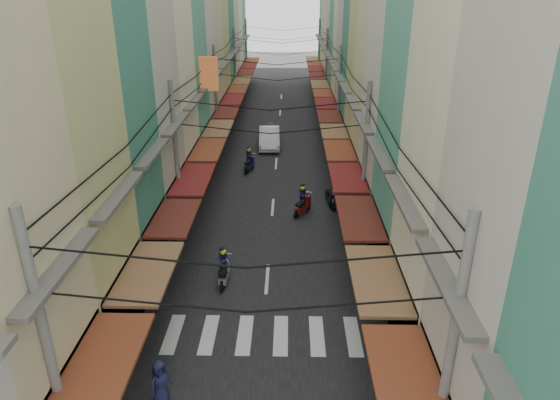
# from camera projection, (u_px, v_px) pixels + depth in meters

# --- Properties ---
(ground) EXTENTS (160.00, 160.00, 0.00)m
(ground) POSITION_uv_depth(u_px,v_px,m) (269.00, 257.00, 24.84)
(ground) COLOR slate
(ground) RESTS_ON ground
(road) EXTENTS (10.00, 80.00, 0.02)m
(road) POSITION_uv_depth(u_px,v_px,m) (278.00, 140.00, 43.16)
(road) COLOR black
(road) RESTS_ON ground
(sidewalk_left) EXTENTS (3.00, 80.00, 0.06)m
(sidewalk_left) POSITION_uv_depth(u_px,v_px,m) (203.00, 140.00, 43.26)
(sidewalk_left) COLOR gray
(sidewalk_left) RESTS_ON ground
(sidewalk_right) EXTENTS (3.00, 80.00, 0.06)m
(sidewalk_right) POSITION_uv_depth(u_px,v_px,m) (353.00, 141.00, 43.04)
(sidewalk_right) COLOR gray
(sidewalk_right) RESTS_ON ground
(crosswalk) EXTENTS (7.55, 2.40, 0.01)m
(crosswalk) POSITION_uv_depth(u_px,v_px,m) (263.00, 335.00, 19.33)
(crosswalk) COLOR silver
(crosswalk) RESTS_ON ground
(building_row_left) EXTENTS (7.80, 67.67, 23.70)m
(building_row_left) POSITION_uv_depth(u_px,v_px,m) (168.00, 24.00, 36.23)
(building_row_left) COLOR beige
(building_row_left) RESTS_ON ground
(building_row_right) EXTENTS (7.80, 68.98, 22.59)m
(building_row_right) POSITION_uv_depth(u_px,v_px,m) (386.00, 30.00, 36.00)
(building_row_right) COLOR #397E68
(building_row_right) RESTS_ON ground
(utility_poles) EXTENTS (10.20, 66.13, 8.20)m
(utility_poles) POSITION_uv_depth(u_px,v_px,m) (276.00, 73.00, 35.95)
(utility_poles) COLOR gray
(utility_poles) RESTS_ON ground
(white_car) EXTENTS (5.60, 2.38, 1.95)m
(white_car) POSITION_uv_depth(u_px,v_px,m) (269.00, 147.00, 41.57)
(white_car) COLOR silver
(white_car) RESTS_ON ground
(bicycle) EXTENTS (1.72, 0.80, 1.15)m
(bicycle) POSITION_uv_depth(u_px,v_px,m) (425.00, 270.00, 23.78)
(bicycle) COLOR black
(bicycle) RESTS_ON ground
(moving_scooters) EXTENTS (5.87, 25.48, 1.90)m
(moving_scooters) POSITION_uv_depth(u_px,v_px,m) (272.00, 196.00, 30.58)
(moving_scooters) COLOR black
(moving_scooters) RESTS_ON ground
(parked_scooters) EXTENTS (12.82, 13.75, 0.99)m
(parked_scooters) POSITION_uv_depth(u_px,v_px,m) (372.00, 296.00, 20.95)
(parked_scooters) COLOR black
(parked_scooters) RESTS_ON ground
(pedestrians) EXTENTS (12.00, 26.48, 2.26)m
(pedestrians) POSITION_uv_depth(u_px,v_px,m) (188.00, 233.00, 25.06)
(pedestrians) COLOR black
(pedestrians) RESTS_ON ground
(market_umbrella) EXTENTS (2.48, 2.48, 2.62)m
(market_umbrella) POSITION_uv_depth(u_px,v_px,m) (455.00, 290.00, 18.13)
(market_umbrella) COLOR #B2B2B7
(market_umbrella) RESTS_ON ground
(traffic_sign) EXTENTS (0.10, 0.68, 3.11)m
(traffic_sign) POSITION_uv_depth(u_px,v_px,m) (389.00, 257.00, 20.36)
(traffic_sign) COLOR gray
(traffic_sign) RESTS_ON ground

